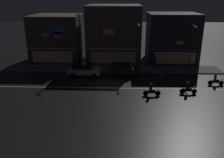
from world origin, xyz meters
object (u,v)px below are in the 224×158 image
object	(u,v)px
pedestrian_on_sidewalk	(155,62)
motorcycle_opposite_lane	(188,89)
motorcycle_following	(151,90)
streetlamp_east	(192,44)
streetlamp_mid	(137,43)
traffic_cone	(162,74)
parked_car_trailing	(123,70)
streetlamp_west	(79,36)
parked_car_near_kerb	(84,69)
motorcycle_lead	(216,80)

from	to	relation	value
pedestrian_on_sidewalk	motorcycle_opposite_lane	distance (m)	9.86
motorcycle_following	streetlamp_east	bearing A→B (deg)	-126.95
streetlamp_mid	pedestrian_on_sidewalk	xyz separation A→B (m)	(2.68, 1.11, -3.04)
streetlamp_east	motorcycle_opposite_lane	bearing A→B (deg)	-105.66
traffic_cone	motorcycle_opposite_lane	bearing A→B (deg)	-72.62
pedestrian_on_sidewalk	motorcycle_following	xyz separation A→B (m)	(-1.64, -10.22, -0.37)
parked_car_trailing	traffic_cone	size ratio (longest dim) A/B	7.82
parked_car_trailing	traffic_cone	xyz separation A→B (m)	(5.16, 0.05, -0.59)
streetlamp_west	parked_car_near_kerb	world-z (taller)	streetlamp_west
streetlamp_east	parked_car_near_kerb	distance (m)	15.32
motorcycle_opposite_lane	streetlamp_west	bearing A→B (deg)	-27.09
traffic_cone	motorcycle_following	bearing A→B (deg)	-108.12
streetlamp_west	parked_car_trailing	world-z (taller)	streetlamp_west
parked_car_near_kerb	motorcycle_opposite_lane	size ratio (longest dim) A/B	2.26
parked_car_trailing	motorcycle_following	distance (m)	7.30
streetlamp_mid	motorcycle_lead	world-z (taller)	streetlamp_mid
pedestrian_on_sidewalk	parked_car_near_kerb	distance (m)	10.61
motorcycle_lead	pedestrian_on_sidewalk	bearing A→B (deg)	141.79
streetlamp_west	streetlamp_mid	world-z (taller)	streetlamp_west
motorcycle_lead	motorcycle_opposite_lane	distance (m)	4.92
motorcycle_lead	motorcycle_following	world-z (taller)	same
parked_car_near_kerb	motorcycle_opposite_lane	xyz separation A→B (m)	(12.40, -5.86, -0.24)
streetlamp_mid	traffic_cone	xyz separation A→B (m)	(3.24, -2.40, -3.77)
streetlamp_west	streetlamp_mid	distance (m)	8.33
motorcycle_opposite_lane	streetlamp_mid	bearing A→B (deg)	-50.76
motorcycle_opposite_lane	pedestrian_on_sidewalk	bearing A→B (deg)	-67.70
parked_car_trailing	motorcycle_opposite_lane	bearing A→B (deg)	-40.32
streetlamp_east	parked_car_trailing	distance (m)	10.23
motorcycle_following	traffic_cone	world-z (taller)	motorcycle_following
streetlamp_mid	motorcycle_following	world-z (taller)	streetlamp_mid
parked_car_trailing	traffic_cone	world-z (taller)	parked_car_trailing
streetlamp_east	pedestrian_on_sidewalk	size ratio (longest dim) A/B	3.43
streetlamp_west	parked_car_trailing	xyz separation A→B (m)	(6.33, -3.39, -3.83)
streetlamp_west	motorcycle_following	size ratio (longest dim) A/B	4.11
parked_car_near_kerb	streetlamp_mid	bearing A→B (deg)	19.50
streetlamp_west	traffic_cone	distance (m)	12.76
streetlamp_west	pedestrian_on_sidewalk	distance (m)	11.54
streetlamp_east	pedestrian_on_sidewalk	bearing A→B (deg)	167.72
streetlamp_mid	motorcycle_opposite_lane	bearing A→B (deg)	-58.69
streetlamp_mid	motorcycle_opposite_lane	size ratio (longest dim) A/B	3.45
parked_car_near_kerb	parked_car_trailing	xyz separation A→B (m)	(5.34, 0.13, 0.00)
parked_car_trailing	motorcycle_opposite_lane	size ratio (longest dim) A/B	2.26
motorcycle_lead	streetlamp_east	bearing A→B (deg)	114.08
parked_car_near_kerb	motorcycle_following	xyz separation A→B (m)	(8.31, -6.54, -0.24)
streetlamp_mid	parked_car_trailing	distance (m)	4.45
streetlamp_mid	parked_car_trailing	size ratio (longest dim) A/B	1.52
pedestrian_on_sidewalk	motorcycle_opposite_lane	world-z (taller)	pedestrian_on_sidewalk
parked_car_near_kerb	motorcycle_lead	distance (m)	16.71
motorcycle_following	motorcycle_opposite_lane	bearing A→B (deg)	-172.38
pedestrian_on_sidewalk	motorcycle_lead	distance (m)	9.35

